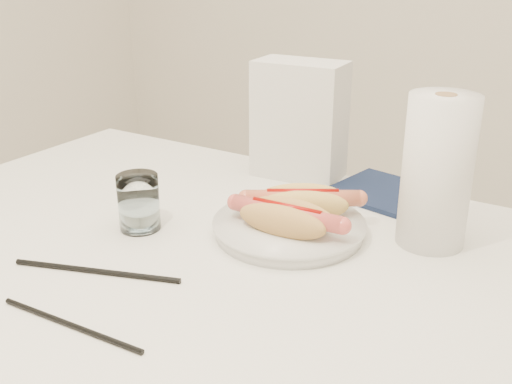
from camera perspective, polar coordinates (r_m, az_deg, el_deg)
The scene contains 10 objects.
table at distance 0.97m, azimuth -4.50°, elevation -8.16°, with size 1.20×0.80×0.75m.
plate at distance 0.97m, azimuth 3.13°, elevation -3.49°, with size 0.24×0.24×0.02m, color silver.
hotdog_left at distance 0.99m, azimuth 4.42°, elevation -1.00°, with size 0.17×0.14×0.05m.
hotdog_right at distance 0.93m, azimuth 2.91°, elevation -2.48°, with size 0.18×0.08×0.05m.
water_glass at distance 1.00m, azimuth -11.05°, elevation -0.97°, with size 0.07×0.07×0.09m, color silver.
chopstick_near at distance 0.89m, azimuth -14.88°, elevation -7.24°, with size 0.01×0.01×0.25m, color black.
chopstick_far at distance 0.78m, azimuth -17.16°, elevation -11.92°, with size 0.01×0.01×0.22m, color black.
napkin_box at distance 1.19m, azimuth 4.14°, elevation 6.81°, with size 0.17×0.10×0.23m, color silver.
navy_napkin at distance 1.16m, azimuth 11.88°, elevation 0.04°, with size 0.17×0.17×0.01m, color #121C39.
paper_towel_roll at distance 0.94m, azimuth 16.77°, elevation 1.84°, with size 0.10×0.10×0.24m, color white.
Camera 1 is at (0.50, -0.67, 1.18)m, focal length 42.23 mm.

